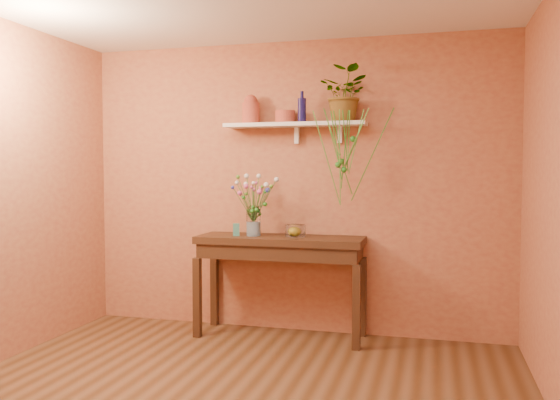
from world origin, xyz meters
TOP-DOWN VIEW (x-y plane):
  - room at (0.00, 0.00)m, footprint 4.04×4.04m
  - sideboard at (-0.05, 1.74)m, footprint 1.50×0.48m
  - wall_shelf at (0.06, 1.87)m, footprint 1.30×0.24m
  - terracotta_jug at (-0.37, 1.88)m, footprint 0.16×0.16m
  - terracotta_pot at (-0.04, 1.89)m, footprint 0.23×0.23m
  - blue_bottle at (0.12, 1.85)m, footprint 0.09×0.09m
  - spider_plant at (0.52, 1.85)m, footprint 0.51×0.48m
  - plant_fronds at (0.54, 1.70)m, footprint 0.70×0.32m
  - glass_vase at (-0.29, 1.72)m, footprint 0.13×0.13m
  - bouquet at (-0.28, 1.72)m, footprint 0.40×0.45m
  - glass_bowl at (0.09, 1.75)m, footprint 0.18×0.18m
  - lemon at (0.08, 1.74)m, footprint 0.09×0.09m
  - carton at (-0.45, 1.67)m, footprint 0.07×0.06m

SIDE VIEW (x-z plane):
  - sideboard at x=-0.05m, z-range 0.32..1.23m
  - lemon at x=0.08m, z-range 0.92..1.00m
  - glass_bowl at x=0.09m, z-range 0.91..1.01m
  - carton at x=-0.45m, z-range 0.91..1.02m
  - glass_vase at x=-0.29m, z-range 0.89..1.16m
  - bouquet at x=-0.28m, z-range 1.09..1.53m
  - room at x=0.00m, z-range 0.00..2.70m
  - plant_fronds at x=0.54m, z-range 1.24..2.07m
  - wall_shelf at x=0.06m, z-range 1.82..2.01m
  - terracotta_pot at x=-0.04m, z-range 1.94..2.05m
  - blue_bottle at x=0.12m, z-range 1.91..2.19m
  - terracotta_jug at x=-0.37m, z-range 1.93..2.20m
  - spider_plant at x=0.52m, z-range 1.94..2.41m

